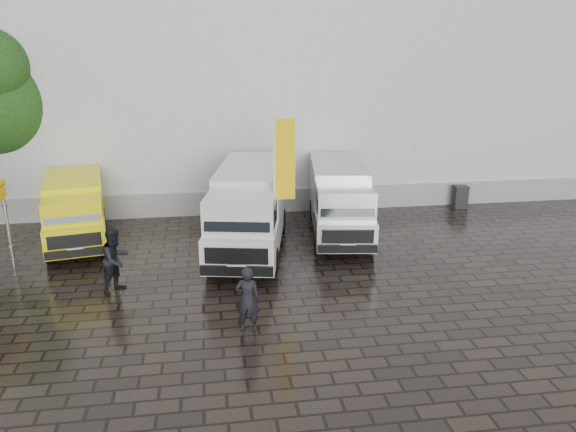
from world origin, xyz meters
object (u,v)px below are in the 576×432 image
at_px(van_silver, 340,202).
at_px(person_front, 248,299).
at_px(van_yellow, 76,213).
at_px(van_white, 249,212).
at_px(wheelie_bin, 460,197).
at_px(person_tent, 116,260).
at_px(flagpole, 280,186).

bearing_deg(van_silver, person_front, -112.25).
bearing_deg(van_yellow, person_front, -62.51).
bearing_deg(van_silver, van_white, -153.42).
relative_size(wheelie_bin, person_front, 0.56).
bearing_deg(wheelie_bin, person_front, -129.94).
height_order(van_silver, person_tent, van_silver).
height_order(flagpole, wheelie_bin, flagpole).
height_order(van_yellow, wheelie_bin, van_yellow).
bearing_deg(wheelie_bin, person_tent, -147.69).
relative_size(van_white, wheelie_bin, 6.77).
bearing_deg(van_yellow, person_tent, -75.50).
height_order(van_yellow, person_front, van_yellow).
height_order(person_front, person_tent, person_tent).
bearing_deg(wheelie_bin, van_white, -151.13).
relative_size(van_yellow, person_front, 2.87).
bearing_deg(van_white, van_yellow, 176.43).
bearing_deg(person_front, wheelie_bin, -122.48).
distance_m(van_yellow, person_front, 9.13).
height_order(van_yellow, person_tent, van_yellow).
height_order(flagpole, person_tent, flagpole).
height_order(van_silver, flagpole, flagpole).
xyz_separation_m(van_yellow, person_tent, (1.98, -4.26, -0.18)).
xyz_separation_m(van_white, wheelie_bin, (9.56, 3.89, -0.94)).
bearing_deg(person_front, van_silver, -106.21).
bearing_deg(van_white, van_silver, 29.56).
relative_size(van_white, person_tent, 3.37).
xyz_separation_m(flagpole, person_front, (-1.30, -3.45, -1.99)).
distance_m(wheelie_bin, person_front, 13.84).
bearing_deg(wheelie_bin, van_yellow, -164.95).
xyz_separation_m(van_yellow, van_silver, (9.57, -0.44, 0.14)).
distance_m(van_silver, flagpole, 4.52).
xyz_separation_m(van_silver, wheelie_bin, (6.10, 2.74, -0.81)).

